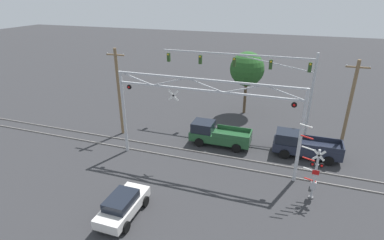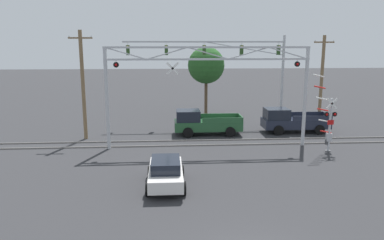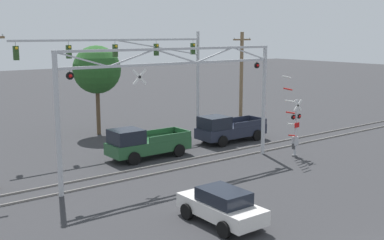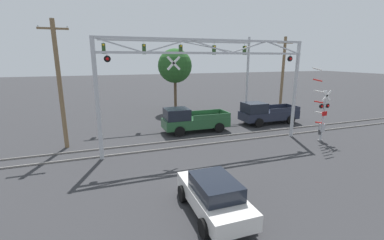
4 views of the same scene
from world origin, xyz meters
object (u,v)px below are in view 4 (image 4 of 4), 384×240
at_px(crossing_gantry, 210,75).
at_px(sedan_waiting, 214,195).
at_px(crossing_signal_mast, 322,116).
at_px(pickup_truck_lead, 192,120).
at_px(traffic_signal_span, 211,59).
at_px(background_tree_beyond_span, 175,66).
at_px(pickup_truck_following, 266,113).
at_px(utility_pole_right, 282,76).
at_px(utility_pole_left, 60,84).

distance_m(crossing_gantry, sedan_waiting, 9.07).
height_order(crossing_signal_mast, pickup_truck_lead, crossing_signal_mast).
relative_size(crossing_gantry, crossing_signal_mast, 2.66).
bearing_deg(pickup_truck_lead, crossing_gantry, -91.37).
distance_m(traffic_signal_span, background_tree_beyond_span, 5.01).
height_order(traffic_signal_span, pickup_truck_following, traffic_signal_span).
bearing_deg(sedan_waiting, background_tree_beyond_span, 78.18).
xyz_separation_m(crossing_gantry, utility_pole_right, (10.86, 6.24, -0.74)).
relative_size(utility_pole_right, background_tree_beyond_span, 1.14).
xyz_separation_m(pickup_truck_following, background_tree_beyond_span, (-6.39, 8.35, 4.17)).
distance_m(pickup_truck_lead, utility_pole_left, 10.03).
bearing_deg(background_tree_beyond_span, pickup_truck_following, -52.58).
bearing_deg(crossing_signal_mast, pickup_truck_lead, 145.33).
height_order(traffic_signal_span, utility_pole_right, traffic_signal_span).
relative_size(crossing_signal_mast, utility_pole_left, 0.64).
bearing_deg(crossing_gantry, traffic_signal_span, 66.04).
relative_size(crossing_signal_mast, traffic_signal_span, 0.37).
relative_size(crossing_signal_mast, sedan_waiting, 1.32).
xyz_separation_m(traffic_signal_span, pickup_truck_following, (3.96, -4.04, -4.92)).
bearing_deg(sedan_waiting, utility_pole_right, 44.74).
bearing_deg(pickup_truck_following, sedan_waiting, -132.33).
height_order(crossing_gantry, utility_pole_left, utility_pole_left).
height_order(crossing_gantry, crossing_signal_mast, crossing_gantry).
distance_m(pickup_truck_following, sedan_waiting, 15.69).
bearing_deg(traffic_signal_span, background_tree_beyond_span, 119.44).
bearing_deg(traffic_signal_span, crossing_gantry, -113.96).
height_order(pickup_truck_following, sedan_waiting, pickup_truck_following).
relative_size(crossing_signal_mast, pickup_truck_lead, 0.98).
height_order(sedan_waiting, utility_pole_right, utility_pole_right).
bearing_deg(utility_pole_left, crossing_gantry, -17.99).
bearing_deg(background_tree_beyond_span, crossing_signal_mast, -63.88).
distance_m(utility_pole_left, utility_pole_right, 20.45).
relative_size(pickup_truck_lead, utility_pole_right, 0.68).
bearing_deg(crossing_gantry, crossing_signal_mast, -12.42).
height_order(crossing_gantry, pickup_truck_following, crossing_gantry).
bearing_deg(sedan_waiting, crossing_signal_mast, 27.03).
height_order(crossing_gantry, pickup_truck_lead, crossing_gantry).
distance_m(crossing_signal_mast, traffic_signal_span, 11.64).
height_order(traffic_signal_span, pickup_truck_lead, traffic_signal_span).
bearing_deg(pickup_truck_following, crossing_gantry, -151.55).
xyz_separation_m(crossing_gantry, utility_pole_left, (-9.34, 3.03, -0.59)).
height_order(traffic_signal_span, sedan_waiting, traffic_signal_span).
bearing_deg(traffic_signal_span, sedan_waiting, -112.91).
xyz_separation_m(sedan_waiting, utility_pole_right, (13.86, 13.73, 3.40)).
bearing_deg(utility_pole_right, pickup_truck_following, -147.06).
relative_size(sedan_waiting, utility_pole_right, 0.51).
relative_size(traffic_signal_span, pickup_truck_lead, 2.69).
bearing_deg(pickup_truck_lead, background_tree_beyond_span, 82.82).
xyz_separation_m(pickup_truck_lead, utility_pole_right, (10.77, 2.45, 3.20)).
distance_m(crossing_signal_mast, pickup_truck_lead, 9.87).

